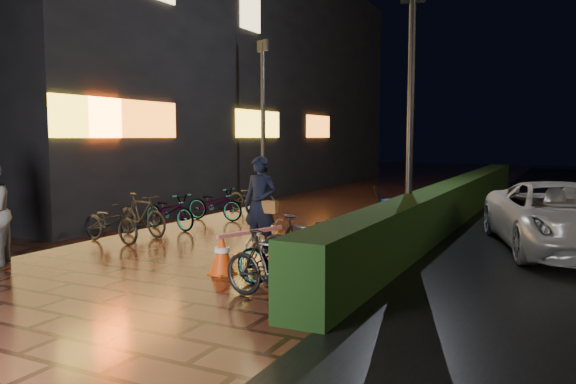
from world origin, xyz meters
The scene contains 11 objects.
ground centered at (0.00, 0.00, 0.00)m, with size 80.00×80.00×0.00m, color #381911.
hedge centered at (3.30, 8.00, 0.50)m, with size 0.70×20.00×1.00m, color black.
van centered at (5.86, 4.20, 0.65)m, with size 2.15×4.66×1.30m, color silver.
storefront_block centered at (-9.50, 11.50, 4.50)m, with size 12.09×22.00×9.00m.
lamp_post_hedge centered at (3.00, 3.99, 2.86)m, with size 0.50×0.21×5.19m.
lamp_post_sf centered at (-2.35, 7.34, 2.77)m, with size 0.47×0.26×5.04m.
cyclist centered at (1.09, 1.13, 0.68)m, with size 0.66×1.28×1.83m.
traffic_barrier centered at (1.30, 0.39, 0.32)m, with size 0.83×1.56×0.64m.
cart_assembly centered at (2.37, 4.83, 0.55)m, with size 0.71×0.60×1.07m.
parked_bikes_storefront centered at (-2.35, 3.45, 0.43)m, with size 1.79×6.18×0.94m.
parked_bikes_hedge centered at (2.40, -0.43, 0.45)m, with size 1.84×2.12×0.94m.
Camera 1 is at (5.97, -7.50, 2.16)m, focal length 35.00 mm.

